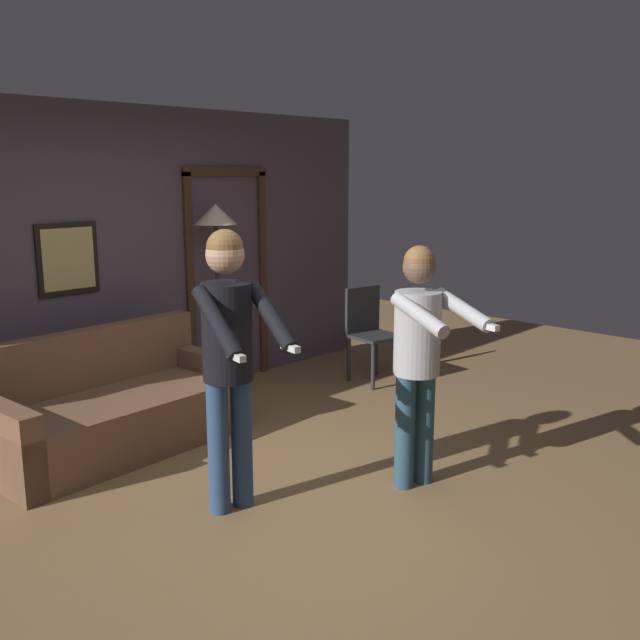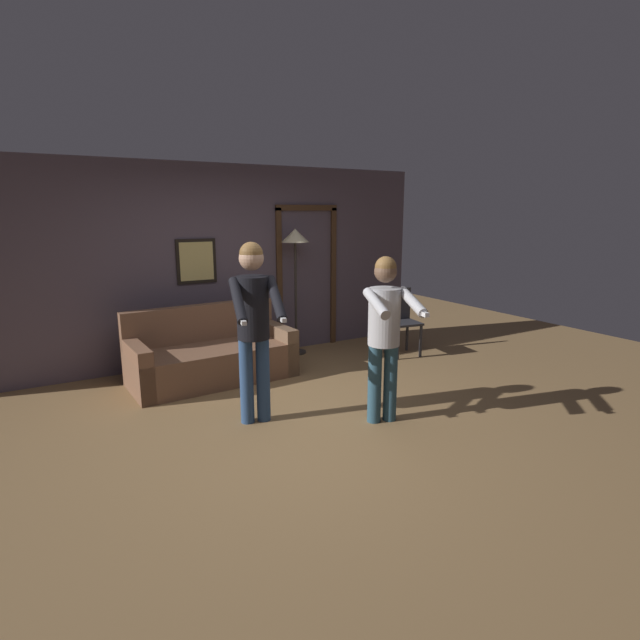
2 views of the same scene
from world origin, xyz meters
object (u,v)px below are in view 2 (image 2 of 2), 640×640
object	(u,v)px
couch	(211,357)
torchiere_lamp	(295,247)
person_standing_right	(385,325)
dining_chair_distant	(400,317)
person_standing_left	(253,316)

from	to	relation	value
couch	torchiere_lamp	world-z (taller)	torchiere_lamp
person_standing_right	dining_chair_distant	size ratio (longest dim) A/B	1.71
torchiere_lamp	person_standing_right	size ratio (longest dim) A/B	1.10
torchiere_lamp	dining_chair_distant	bearing A→B (deg)	-31.20
person_standing_left	dining_chair_distant	xyz separation A→B (m)	(2.71, 1.16, -0.52)
torchiere_lamp	dining_chair_distant	world-z (taller)	torchiere_lamp
couch	dining_chair_distant	bearing A→B (deg)	-5.44
couch	person_standing_right	world-z (taller)	person_standing_right
torchiere_lamp	person_standing_right	world-z (taller)	torchiere_lamp
couch	person_standing_right	xyz separation A→B (m)	(1.02, -2.03, 0.68)
torchiere_lamp	person_standing_left	world-z (taller)	torchiere_lamp
couch	person_standing_right	bearing A→B (deg)	-63.23
person_standing_left	person_standing_right	world-z (taller)	person_standing_left
couch	torchiere_lamp	xyz separation A→B (m)	(1.42, 0.51, 1.23)
torchiere_lamp	person_standing_left	xyz separation A→B (m)	(-1.45, -1.93, -0.46)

